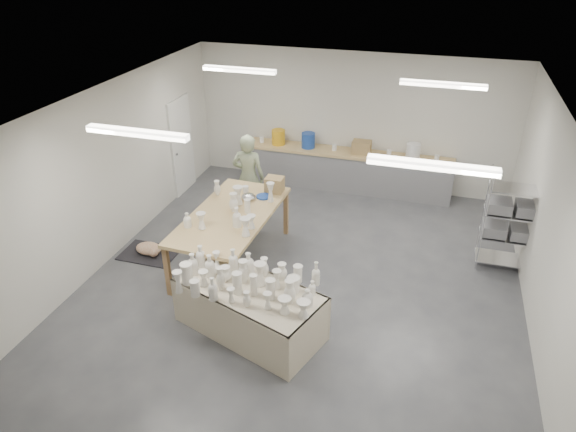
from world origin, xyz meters
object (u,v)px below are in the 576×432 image
(drying_table, at_px, (249,306))
(red_stool, at_px, (254,199))
(potter, at_px, (249,177))
(work_table, at_px, (236,212))

(drying_table, height_order, red_stool, drying_table)
(drying_table, relative_size, potter, 1.32)
(drying_table, distance_m, red_stool, 3.71)
(work_table, relative_size, red_stool, 6.10)
(potter, bearing_deg, red_stool, -94.75)
(drying_table, relative_size, work_table, 0.89)
(red_stool, bearing_deg, drying_table, -71.10)
(work_table, bearing_deg, red_stool, 103.23)
(potter, height_order, red_stool, potter)
(drying_table, xyz_separation_m, red_stool, (-1.20, 3.50, -0.16))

